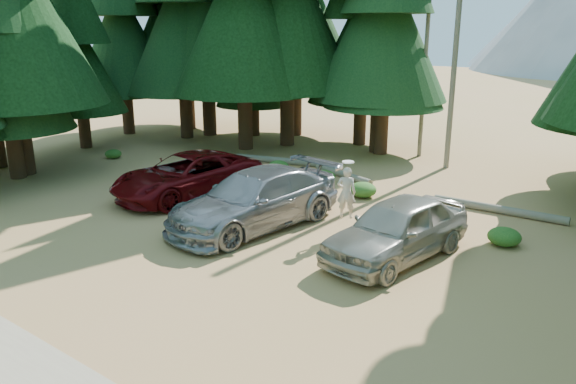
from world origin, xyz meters
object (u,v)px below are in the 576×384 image
object	(u,v)px
red_pickup	(188,175)
frisbee_player	(346,192)
log_right	(498,209)
silver_minivan_right	(397,229)
log_mid	(343,174)
log_left	(276,160)
silver_minivan_center	(255,200)

from	to	relation	value
red_pickup	frisbee_player	size ratio (longest dim) A/B	3.32
red_pickup	log_right	distance (m)	11.30
silver_minivan_right	frisbee_player	size ratio (longest dim) A/B	2.82
frisbee_player	log_mid	world-z (taller)	frisbee_player
frisbee_player	log_mid	distance (m)	6.98
silver_minivan_right	log_left	distance (m)	11.91
silver_minivan_center	log_right	xyz separation A→B (m)	(5.91, 6.05, -0.76)
red_pickup	silver_minivan_center	size ratio (longest dim) A/B	0.95
silver_minivan_center	log_right	distance (m)	8.49
log_mid	log_right	world-z (taller)	log_right
frisbee_player	log_left	size ratio (longest dim) A/B	0.43
red_pickup	silver_minivan_center	world-z (taller)	silver_minivan_center
silver_minivan_right	frisbee_player	xyz separation A→B (m)	(-2.09, 0.76, 0.51)
frisbee_player	log_left	world-z (taller)	frisbee_player
log_left	log_mid	xyz separation A→B (m)	(3.92, -0.35, -0.00)
red_pickup	silver_minivan_right	bearing A→B (deg)	3.69
log_right	log_left	bearing A→B (deg)	171.24
log_mid	silver_minivan_center	bearing A→B (deg)	-63.11
red_pickup	silver_minivan_right	size ratio (longest dim) A/B	1.18
silver_minivan_right	log_right	size ratio (longest dim) A/B	1.10
silver_minivan_right	log_right	xyz separation A→B (m)	(1.09, 5.68, -0.71)
log_left	log_mid	distance (m)	3.93
red_pickup	frisbee_player	bearing A→B (deg)	8.64
log_left	frisbee_player	bearing A→B (deg)	-53.69
silver_minivan_right	log_mid	bearing A→B (deg)	140.08
silver_minivan_center	log_right	world-z (taller)	silver_minivan_center
red_pickup	silver_minivan_center	xyz separation A→B (m)	(4.20, -1.05, 0.08)
log_mid	frisbee_player	bearing A→B (deg)	-38.67
log_right	log_mid	bearing A→B (deg)	170.40
silver_minivan_center	log_left	xyz separation A→B (m)	(-4.85, 7.30, -0.76)
red_pickup	log_mid	distance (m)	6.78
silver_minivan_center	frisbee_player	distance (m)	2.98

